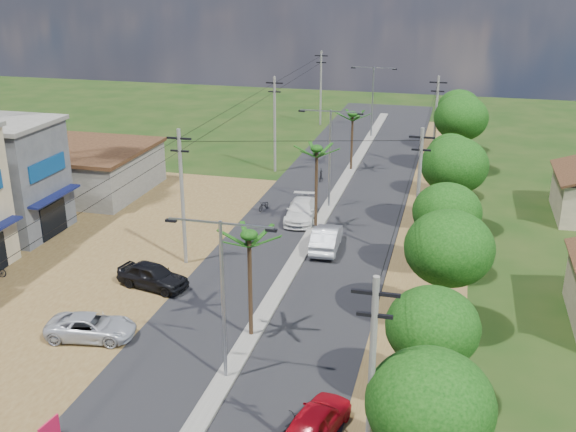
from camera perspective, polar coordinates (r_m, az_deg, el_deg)
name	(u,v)px	position (r m, az deg, el deg)	size (l,w,h in m)	color
ground	(226,379)	(32.86, -5.27, -13.58)	(160.00, 160.00, 0.00)	black
road	(300,256)	(45.51, 1.01, -3.37)	(12.00, 110.00, 0.04)	black
median	(310,238)	(48.18, 1.85, -1.90)	(1.00, 90.00, 0.18)	#605E56
dirt_lot_west	(44,275)	(45.45, -19.97, -4.70)	(18.00, 46.00, 0.04)	#513C1B
dirt_shoulder_east	(428,269)	(44.50, 11.75, -4.39)	(5.00, 90.00, 0.03)	#513C1B
low_shed	(87,170)	(60.50, -16.64, 3.77)	(10.40, 10.40, 3.95)	#605E56
tree_east_a	(430,405)	(23.93, 11.93, -15.36)	(4.40, 4.40, 6.37)	black
tree_east_b	(433,327)	(29.23, 12.15, -9.18)	(4.00, 4.00, 5.83)	black
tree_east_c	(449,248)	(35.22, 13.48, -2.68)	(4.60, 4.60, 6.83)	black
tree_east_d	(447,212)	(41.95, 13.31, 0.32)	(4.20, 4.20, 6.13)	black
tree_east_e	(455,165)	(49.37, 13.92, 4.18)	(4.80, 4.80, 7.14)	black
tree_east_f	(451,153)	(57.41, 13.61, 5.19)	(3.80, 3.80, 5.52)	black
tree_east_g	(461,118)	(64.90, 14.44, 8.05)	(5.00, 5.00, 7.38)	black
tree_east_h	(459,108)	(72.86, 14.26, 8.87)	(4.40, 4.40, 6.52)	black
palm_median_near	(249,240)	(33.60, -3.31, -2.02)	(2.00, 2.00, 6.15)	black
palm_median_mid	(317,153)	(48.19, 2.45, 5.38)	(2.00, 2.00, 6.55)	black
palm_median_far	(353,116)	(63.67, 5.50, 8.39)	(2.00, 2.00, 5.85)	black
streetlight_near	(223,288)	(30.46, -5.56, -6.08)	(5.10, 0.18, 8.00)	gray
streetlight_mid	(330,151)	(53.22, 3.57, 5.55)	(5.10, 0.18, 8.00)	gray
streetlight_far	(373,96)	(77.37, 7.18, 10.07)	(5.10, 0.18, 8.00)	gray
utility_pole_w_b	(182,194)	(43.25, -8.95, 1.82)	(1.60, 0.24, 9.00)	#605E56
utility_pole_w_c	(275,122)	(63.31, -1.13, 7.94)	(1.60, 0.24, 9.00)	#605E56
utility_pole_w_d	(321,86)	(83.37, 2.80, 10.91)	(1.60, 0.24, 9.00)	#605E56
utility_pole_e_a	(371,389)	(23.87, 7.03, -14.34)	(1.60, 0.24, 9.00)	#605E56
utility_pole_e_b	(418,193)	(43.77, 10.96, 1.91)	(1.60, 0.24, 9.00)	#605E56
utility_pole_e_c	(435,122)	(65.03, 12.37, 7.81)	(1.60, 0.24, 9.00)	#605E56
car_red_near	(316,421)	(29.00, 2.42, -16.96)	(1.71, 4.25, 1.45)	maroon
car_silver_mid	(326,239)	(46.27, 3.26, -1.92)	(1.74, 4.98, 1.64)	#AFB2B8
car_white_far	(301,211)	(51.57, 1.12, 0.42)	(2.14, 5.26, 1.53)	silver
car_parked_silver	(91,327)	(37.03, -16.31, -9.04)	(2.13, 4.62, 1.28)	#AFB2B8
car_parked_dark	(153,276)	(41.63, -11.38, -5.01)	(1.82, 4.52, 1.54)	black
moto_rider_east	(290,427)	(29.18, 0.15, -17.42)	(0.56, 1.60, 0.84)	black
moto_rider_west_a	(264,206)	(53.86, -2.06, 0.89)	(0.54, 1.54, 0.81)	black
moto_rider_west_b	(321,175)	(61.47, 2.79, 3.47)	(0.50, 1.78, 1.07)	black
roadside_sign	(49,431)	(30.46, -19.55, -16.81)	(0.24, 1.15, 0.96)	#AA0F31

